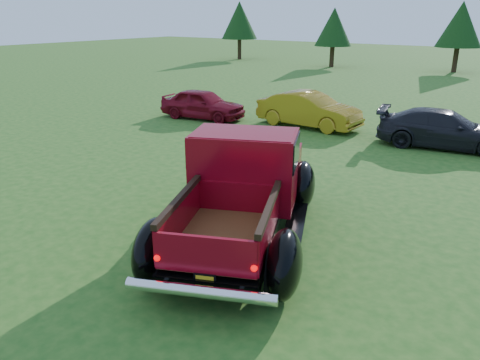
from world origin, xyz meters
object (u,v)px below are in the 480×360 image
Objects in this scene: tree_west at (334,27)px; pickup_truck at (245,185)px; show_car_grey at (444,129)px; tree_mid_left at (461,24)px; show_car_yellow at (309,110)px; tree_far_west at (239,20)px; show_car_red at (203,104)px.

pickup_truck is at bearing -67.92° from tree_west.
tree_mid_left is at bearing 0.47° from show_car_grey.
pickup_truck reaches higher than show_car_yellow.
tree_far_west is 0.89× the size of pickup_truck.
tree_mid_left reaches higher than pickup_truck.
tree_mid_left reaches higher than tree_west.
tree_west is 9.22m from tree_mid_left.
show_car_red is at bearing 86.34° from show_car_grey.
pickup_truck is (11.83, -29.16, -2.13)m from tree_west.
tree_west is at bearing -5.71° from tree_far_west.
tree_far_west is 19.03m from tree_mid_left.
show_car_yellow reaches higher than show_car_grey.
show_car_yellow is (-3.29, 8.97, -0.31)m from pickup_truck.
tree_far_west is 1.13× the size of tree_west.
tree_west is 21.98m from show_car_red.
show_car_grey is (4.50, -22.24, -2.77)m from tree_mid_left.
pickup_truck is 1.40× the size of show_car_grey.
pickup_truck is at bearing -143.23° from show_car_red.
show_car_red is at bearing -78.78° from tree_west.
tree_mid_left is 22.86m from show_car_grey.
show_car_red is at bearing -101.47° from tree_mid_left.
show_car_yellow is (8.54, -20.19, -2.45)m from tree_west.
show_car_red is at bearing 107.64° from show_car_yellow.
tree_west is 1.14× the size of show_car_yellow.
tree_west reaches higher than show_car_yellow.
show_car_red is at bearing 110.38° from pickup_truck.
tree_mid_left is at bearing 71.16° from pickup_truck.
tree_far_west is 37.32m from pickup_truck.
show_car_grey is at bearing -56.29° from tree_west.
show_car_yellow is at bearing -81.63° from show_car_red.
tree_far_west is 1.45× the size of show_car_red.
pickup_truck is at bearing -54.11° from tree_far_west.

